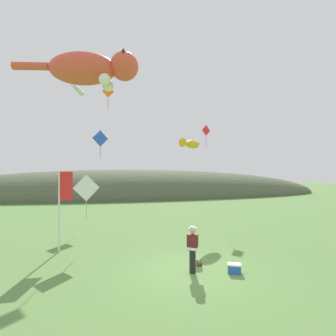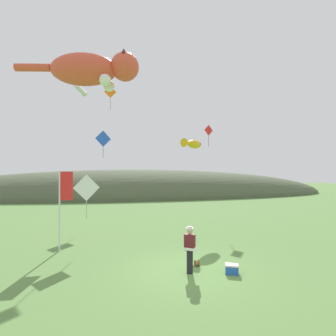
# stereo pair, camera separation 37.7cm
# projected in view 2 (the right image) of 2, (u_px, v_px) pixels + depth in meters

# --- Properties ---
(ground_plane) EXTENTS (120.00, 120.00, 0.00)m
(ground_plane) POSITION_uv_depth(u_px,v_px,m) (188.00, 272.00, 10.13)
(ground_plane) COLOR #5B8442
(distant_hill_ridge) EXTENTS (63.20, 15.57, 7.99)m
(distant_hill_ridge) POSITION_uv_depth(u_px,v_px,m) (135.00, 196.00, 39.89)
(distant_hill_ridge) COLOR #4C563D
(distant_hill_ridge) RESTS_ON ground
(festival_attendant) EXTENTS (0.49, 0.45, 1.77)m
(festival_attendant) POSITION_uv_depth(u_px,v_px,m) (190.00, 248.00, 9.99)
(festival_attendant) COLOR black
(festival_attendant) RESTS_ON ground
(kite_spool) EXTENTS (0.17, 0.25, 0.25)m
(kite_spool) POSITION_uv_depth(u_px,v_px,m) (197.00, 263.00, 10.71)
(kite_spool) COLOR olive
(kite_spool) RESTS_ON ground
(picnic_cooler) EXTENTS (0.58, 0.49, 0.36)m
(picnic_cooler) POSITION_uv_depth(u_px,v_px,m) (232.00, 269.00, 9.92)
(picnic_cooler) COLOR blue
(picnic_cooler) RESTS_ON ground
(festival_banner_pole) EXTENTS (0.66, 0.08, 3.91)m
(festival_banner_pole) POSITION_uv_depth(u_px,v_px,m) (63.00, 198.00, 12.77)
(festival_banner_pole) COLOR silver
(festival_banner_pole) RESTS_ON ground
(kite_giant_cat) EXTENTS (6.95, 2.58, 2.12)m
(kite_giant_cat) POSITION_uv_depth(u_px,v_px,m) (93.00, 70.00, 14.93)
(kite_giant_cat) COLOR #E04C33
(kite_fish_windsock) EXTENTS (2.08, 2.03, 0.70)m
(kite_fish_windsock) POSITION_uv_depth(u_px,v_px,m) (192.00, 144.00, 18.82)
(kite_fish_windsock) COLOR gold
(kite_tube_streamer) EXTENTS (0.77, 2.33, 0.44)m
(kite_tube_streamer) POSITION_uv_depth(u_px,v_px,m) (80.00, 90.00, 19.95)
(kite_tube_streamer) COLOR white
(kite_diamond_orange) EXTENTS (0.88, 0.03, 1.78)m
(kite_diamond_orange) POSITION_uv_depth(u_px,v_px,m) (110.00, 92.00, 19.49)
(kite_diamond_orange) COLOR orange
(kite_diamond_blue) EXTENTS (1.24, 0.56, 2.25)m
(kite_diamond_blue) POSITION_uv_depth(u_px,v_px,m) (103.00, 139.00, 21.61)
(kite_diamond_blue) COLOR blue
(kite_diamond_white) EXTENTS (1.26, 0.49, 2.24)m
(kite_diamond_white) POSITION_uv_depth(u_px,v_px,m) (87.00, 188.00, 13.23)
(kite_diamond_white) COLOR white
(kite_diamond_pink) EXTENTS (1.04, 0.52, 2.05)m
(kite_diamond_pink) POSITION_uv_depth(u_px,v_px,m) (103.00, 65.00, 19.96)
(kite_diamond_pink) COLOR #E53F8C
(kite_diamond_red) EXTENTS (0.84, 0.35, 1.80)m
(kite_diamond_red) POSITION_uv_depth(u_px,v_px,m) (209.00, 131.00, 21.47)
(kite_diamond_red) COLOR red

